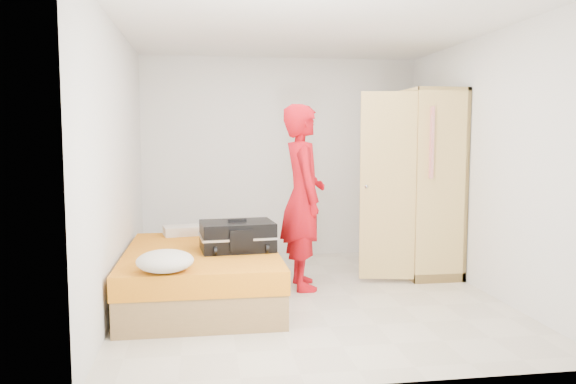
{
  "coord_description": "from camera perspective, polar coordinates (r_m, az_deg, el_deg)",
  "views": [
    {
      "loc": [
        -1.02,
        -5.32,
        1.57
      ],
      "look_at": [
        -0.15,
        0.46,
        1.0
      ],
      "focal_mm": 35.0,
      "sensor_mm": 36.0,
      "label": 1
    }
  ],
  "objects": [
    {
      "name": "room",
      "position": [
        5.42,
        2.24,
        2.71
      ],
      "size": [
        4.0,
        4.02,
        2.6
      ],
      "color": "beige",
      "rests_on": "ground"
    },
    {
      "name": "bed",
      "position": [
        5.53,
        -8.76,
        -8.31
      ],
      "size": [
        1.42,
        2.02,
        0.5
      ],
      "color": "olive",
      "rests_on": "ground"
    },
    {
      "name": "wardrobe",
      "position": [
        6.68,
        13.13,
        0.52
      ],
      "size": [
        1.16,
        1.2,
        2.1
      ],
      "color": "#E8C471",
      "rests_on": "ground"
    },
    {
      "name": "person",
      "position": [
        5.82,
        1.53,
        -0.51
      ],
      "size": [
        0.47,
        0.7,
        1.91
      ],
      "primitive_type": "imported",
      "rotation": [
        0.0,
        0.0,
        1.59
      ],
      "color": "red",
      "rests_on": "ground"
    },
    {
      "name": "suitcase",
      "position": [
        5.38,
        -5.18,
        -4.47
      ],
      "size": [
        0.74,
        0.58,
        0.3
      ],
      "rotation": [
        0.0,
        0.0,
        0.09
      ],
      "color": "black",
      "rests_on": "bed"
    },
    {
      "name": "round_cushion",
      "position": [
        4.62,
        -12.38,
        -6.86
      ],
      "size": [
        0.46,
        0.46,
        0.17
      ],
      "primitive_type": "ellipsoid",
      "color": "beige",
      "rests_on": "bed"
    },
    {
      "name": "pillow",
      "position": [
        6.3,
        -10.03,
        -3.84
      ],
      "size": [
        0.58,
        0.37,
        0.1
      ],
      "primitive_type": "cube",
      "rotation": [
        0.0,
        0.0,
        0.19
      ],
      "color": "beige",
      "rests_on": "bed"
    }
  ]
}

